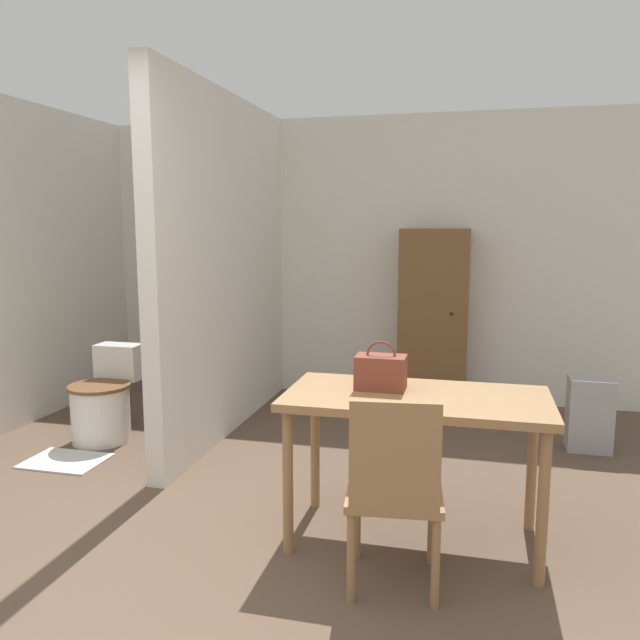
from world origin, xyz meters
TOP-DOWN VIEW (x-y plane):
  - wall_back at (0.00, 3.83)m, footprint 5.48×0.12m
  - partition_wall at (-0.66, 2.59)m, footprint 0.12×2.36m
  - dining_table at (0.89, 1.15)m, footprint 1.26×0.64m
  - wooden_chair at (0.85, 0.70)m, footprint 0.45×0.45m
  - toilet at (-1.45, 2.12)m, footprint 0.44×0.59m
  - handbag at (0.71, 1.21)m, footprint 0.25×0.15m
  - wooden_cabinet at (0.82, 3.56)m, footprint 0.57×0.41m
  - bath_mat at (-1.45, 1.64)m, footprint 0.51×0.37m
  - space_heater at (1.95, 2.71)m, footprint 0.29×0.21m

SIDE VIEW (x-z plane):
  - bath_mat at x=-1.45m, z-range 0.00..0.01m
  - space_heater at x=1.95m, z-range 0.00..0.51m
  - toilet at x=-1.45m, z-range -0.06..0.60m
  - wooden_chair at x=0.85m, z-range 0.03..0.90m
  - dining_table at x=0.89m, z-range 0.29..1.04m
  - wooden_cabinet at x=0.82m, z-range 0.00..1.52m
  - handbag at x=0.71m, z-range 0.72..0.96m
  - wall_back at x=0.00m, z-range 0.00..2.50m
  - partition_wall at x=-0.66m, z-range 0.00..2.50m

